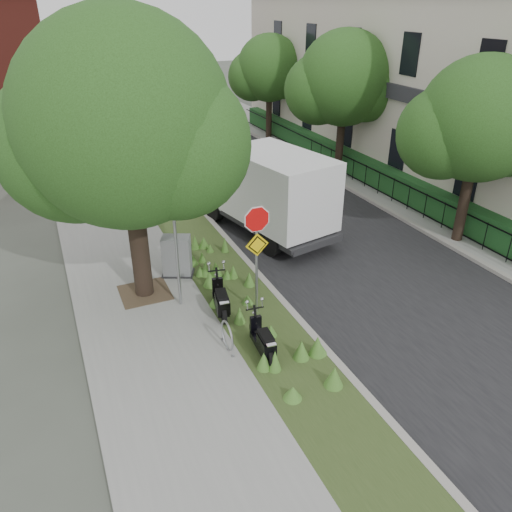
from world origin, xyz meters
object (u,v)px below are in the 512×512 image
Objects in this scene: scooter_near at (221,303)px; scooter_far at (264,343)px; utility_cabinet at (177,257)px; sign_assembly at (257,239)px; box_truck at (268,188)px.

scooter_near is 1.05× the size of scooter_far.
utility_cabinet reaches higher than scooter_near.
utility_cabinet reaches higher than scooter_far.
sign_assembly is 2.65m from scooter_far.
utility_cabinet is at bearing 115.64° from sign_assembly.
box_truck is at bearing 62.35° from sign_assembly.
scooter_near is at bearing 165.51° from sign_assembly.
sign_assembly is 2.07m from scooter_near.
scooter_near is 1.28× the size of utility_cabinet.
sign_assembly is at bearing -14.49° from scooter_near.
scooter_far is 0.25× the size of box_truck.
scooter_near reaches higher than scooter_far.
box_truck is 4.54m from utility_cabinet.
box_truck is at bearing 26.52° from utility_cabinet.
scooter_near is 2.73m from utility_cabinet.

